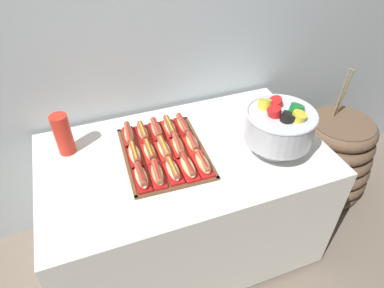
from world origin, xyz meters
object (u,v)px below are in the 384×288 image
Objects in this scene: hot_dog_12 at (156,130)px; cup_stack at (63,134)px; buffet_table at (185,201)px; hot_dog_10 at (129,135)px; hot_dog_4 at (203,163)px; hot_dog_9 at (192,143)px; serving_tray at (164,153)px; hot_dog_11 at (143,133)px; hot_dog_14 at (183,125)px; hot_dog_0 at (141,177)px; hot_dog_8 at (178,146)px; hot_dog_1 at (157,174)px; hot_dog_5 at (135,154)px; hot_dog_3 at (188,167)px; floor_vase at (331,158)px; hot_dog_6 at (150,152)px; punch_bowl at (279,125)px; hot_dog_7 at (164,149)px; hot_dog_13 at (170,128)px; hot_dog_2 at (173,170)px.

hot_dog_12 is 0.47m from cup_stack.
buffet_table is 0.52m from hot_dog_10.
buffet_table is 7.83× the size of hot_dog_10.
hot_dog_4 is 0.97× the size of hot_dog_12.
hot_dog_9 is 0.93× the size of hot_dog_12.
serving_tray is at bearing 129.83° from hot_dog_4.
hot_dog_14 is at bearing -2.45° from hot_dog_11.
hot_dog_8 is (0.23, 0.16, -0.00)m from hot_dog_0.
hot_dog_1 is at bearing -2.45° from hot_dog_0.
hot_dog_14 is at bearing 53.27° from hot_dog_1.
hot_dog_5 is (-0.07, 0.17, 0.00)m from hot_dog_1.
serving_tray is 0.18m from hot_dog_3.
hot_dog_14 is at bearing -2.45° from hot_dog_10.
hot_dog_14 is at bearing 175.77° from floor_vase.
cup_stack is at bearing 145.68° from hot_dog_3.
buffet_table is 9.14× the size of hot_dog_11.
cup_stack is (-0.39, 0.19, 0.08)m from hot_dog_6.
punch_bowl reaches higher than hot_dog_9.
serving_tray is 3.05× the size of hot_dog_7.
buffet_table is at bearing -85.70° from hot_dog_13.
hot_dog_1 is 1.07× the size of hot_dog_2.
hot_dog_1 and hot_dog_7 have the same top height.
hot_dog_4 is 1.07× the size of hot_dog_11.
hot_dog_5 is at bearing -134.72° from hot_dog_12.
hot_dog_12 is at bearing 175.99° from floor_vase.
hot_dog_0 is 0.30m from hot_dog_4.
hot_dog_9 is 0.22m from hot_dog_12.
buffet_table is 1.49× the size of floor_vase.
buffet_table is 0.39m from serving_tray.
floor_vase reaches higher than hot_dog_3.
floor_vase is at bearing 9.57° from hot_dog_0.
hot_dog_2 and hot_dog_4 have the same top height.
hot_dog_4 is 1.03× the size of hot_dog_6.
serving_tray is at bearing -134.72° from hot_dog_14.
hot_dog_0 reaches higher than hot_dog_2.
hot_dog_13 is (-1.16, 0.08, 0.52)m from floor_vase.
floor_vase is 5.41× the size of hot_dog_14.
hot_dog_12 is at bearing 177.55° from hot_dog_14.
hot_dog_12 reaches higher than hot_dog_8.
hot_dog_0 is at bearing -134.72° from serving_tray.
punch_bowl is 1.07m from cup_stack.
punch_bowl is (0.62, -0.02, 0.14)m from hot_dog_1.
serving_tray is 0.17m from hot_dog_2.
floor_vase reaches higher than hot_dog_10.
hot_dog_4 is 0.34m from hot_dog_5.
hot_dog_3 and hot_dog_4 have the same top height.
hot_dog_14 is (0.31, 0.15, -0.00)m from hot_dog_5.
punch_bowl is at bearing -19.10° from buffet_table.
punch_bowl is at bearing -159.82° from floor_vase.
hot_dog_6 is 1.01× the size of hot_dog_9.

